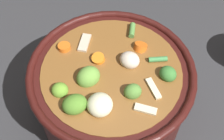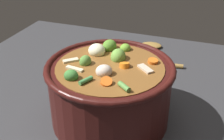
% 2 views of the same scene
% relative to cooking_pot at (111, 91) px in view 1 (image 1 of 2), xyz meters
% --- Properties ---
extents(ground_plane, '(1.10, 1.10, 0.00)m').
position_rel_cooking_pot_xyz_m(ground_plane, '(-0.00, 0.00, -0.08)').
color(ground_plane, '#2D2D30').
extents(cooking_pot, '(0.29, 0.29, 0.17)m').
position_rel_cooking_pot_xyz_m(cooking_pot, '(0.00, 0.00, 0.00)').
color(cooking_pot, '#38110F').
rests_on(cooking_pot, ground_plane).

